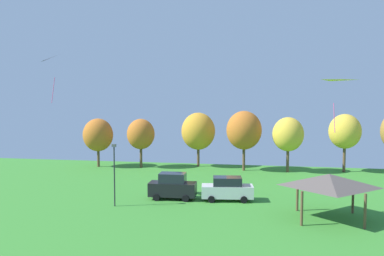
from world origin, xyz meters
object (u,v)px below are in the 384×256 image
treeline_tree_3 (244,130)px  parked_car_second_from_left (227,189)px  kite_flying_5 (330,93)px  park_pavilion (329,180)px  kite_flying_3 (61,64)px  light_post_1 (114,171)px  treeline_tree_4 (288,134)px  treeline_tree_2 (198,131)px  treeline_tree_5 (345,132)px  parked_car_leftmost (173,186)px  treeline_tree_0 (98,135)px  treeline_tree_1 (141,134)px

treeline_tree_3 → parked_car_second_from_left: bearing=-92.6°
kite_flying_5 → park_pavilion: kite_flying_5 is taller
kite_flying_3 → kite_flying_5: (23.47, -4.10, -2.75)m
treeline_tree_3 → kite_flying_5: bearing=-71.7°
light_post_1 → treeline_tree_4: bearing=50.9°
kite_flying_3 → parked_car_second_from_left: 19.35m
treeline_tree_2 → treeline_tree_5: (19.23, -0.97, 0.32)m
kite_flying_3 → parked_car_leftmost: (10.29, 1.50, -11.43)m
kite_flying_5 → parked_car_second_from_left: bearing=143.7°
kite_flying_3 → kite_flying_5: 23.98m
kite_flying_3 → treeline_tree_0: kite_flying_3 is taller
kite_flying_3 → parked_car_second_from_left: kite_flying_3 is taller
kite_flying_5 → treeline_tree_1: bearing=134.1°
treeline_tree_3 → treeline_tree_2: bearing=161.6°
kite_flying_5 → parked_car_leftmost: kite_flying_5 is taller
kite_flying_5 → treeline_tree_2: (-13.74, 24.27, -4.97)m
parked_car_leftmost → treeline_tree_2: 19.05m
park_pavilion → treeline_tree_1: (-21.66, 20.48, 1.52)m
treeline_tree_0 → treeline_tree_4: bearing=0.6°
kite_flying_3 → light_post_1: 11.30m
kite_flying_3 → treeline_tree_0: size_ratio=0.60×
light_post_1 → treeline_tree_1: size_ratio=0.82×
kite_flying_5 → treeline_tree_1: 31.11m
parked_car_second_from_left → treeline_tree_3: size_ratio=0.63×
park_pavilion → treeline_tree_1: bearing=136.6°
kite_flying_5 → light_post_1: 19.03m
treeline_tree_1 → treeline_tree_2: bearing=16.6°
parked_car_second_from_left → light_post_1: 10.49m
light_post_1 → treeline_tree_1: 20.16m
kite_flying_3 → kite_flying_5: bearing=-9.9°
treeline_tree_1 → treeline_tree_2: (7.61, 2.27, 0.33)m
kite_flying_5 → treeline_tree_5: bearing=76.7°
treeline_tree_2 → treeline_tree_4: bearing=-11.4°
kite_flying_3 → treeline_tree_2: kite_flying_3 is taller
kite_flying_5 → treeline_tree_4: kite_flying_5 is taller
treeline_tree_5 → treeline_tree_3: bearing=-174.8°
park_pavilion → treeline_tree_1: treeline_tree_1 is taller
kite_flying_5 → treeline_tree_5: size_ratio=0.40×
treeline_tree_2 → treeline_tree_5: size_ratio=1.00×
treeline_tree_5 → park_pavilion: bearing=-103.4°
treeline_tree_3 → treeline_tree_0: bearing=-178.4°
kite_flying_3 → treeline_tree_2: size_ratio=0.54×
treeline_tree_0 → treeline_tree_4: (25.68, 0.27, 0.46)m
light_post_1 → park_pavilion: bearing=-2.3°
treeline_tree_1 → treeline_tree_5: bearing=2.8°
parked_car_leftmost → treeline_tree_5: bearing=41.6°
treeline_tree_1 → treeline_tree_4: bearing=-0.4°
treeline_tree_2 → park_pavilion: bearing=-58.3°
treeline_tree_0 → park_pavilion: bearing=-35.9°
treeline_tree_2 → treeline_tree_3: bearing=-18.4°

